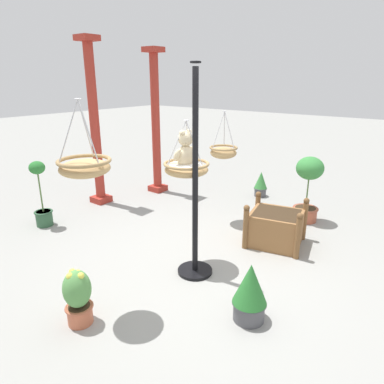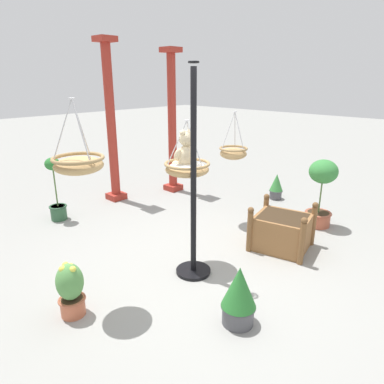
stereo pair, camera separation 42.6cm
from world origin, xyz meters
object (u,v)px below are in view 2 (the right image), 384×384
Objects in this scene: wooden_planter_box at (282,231)px; potted_plant_tall_leafy at (71,289)px; hanging_basket_left_high at (79,164)px; display_pole_central at (193,214)px; greenhouse_pillar_right at (111,126)px; potted_plant_conical_shrub at (56,194)px; hanging_basket_with_teddy at (187,168)px; potted_plant_bushy_green at (239,296)px; teddy_bear at (186,152)px; hanging_basket_right_low at (233,153)px; potted_plant_fern_front at (321,189)px; potted_plant_flowering_red at (276,186)px; greenhouse_pillar_left at (172,125)px.

wooden_planter_box reaches higher than potted_plant_tall_leafy.
display_pole_central is at bearing -17.22° from hanging_basket_left_high.
greenhouse_pillar_right reaches higher than potted_plant_conical_shrub.
hanging_basket_with_teddy reaches higher than potted_plant_bushy_green.
potted_plant_bushy_green is (-0.53, -1.23, -0.98)m from hanging_basket_with_teddy.
hanging_basket_left_high is (-1.37, 0.10, 0.07)m from teddy_bear.
potted_plant_bushy_green is (-2.01, -1.64, -0.89)m from hanging_basket_right_low.
hanging_basket_right_low is at bearing 21.89° from display_pole_central.
greenhouse_pillar_right is at bearing 74.19° from hanging_basket_with_teddy.
hanging_basket_with_teddy reaches higher than potted_plant_fern_front.
greenhouse_pillar_right is (-0.68, 2.42, 0.27)m from hanging_basket_right_low.
potted_plant_bushy_green is at bearing -113.43° from hanging_basket_with_teddy.
hanging_basket_with_teddy is 1.15× the size of potted_plant_tall_leafy.
potted_plant_bushy_green is (-1.75, -0.52, 0.05)m from wooden_planter_box.
potted_plant_fern_front is (1.56, -3.56, -0.84)m from greenhouse_pillar_right.
potted_plant_flowering_red is (1.84, 1.17, -0.01)m from wooden_planter_box.
greenhouse_pillar_left is 2.65× the size of potted_plant_conical_shrub.
display_pole_central is 4.23× the size of potted_plant_tall_leafy.
hanging_basket_right_low is at bearing 39.09° from potted_plant_bushy_green.
hanging_basket_right_low is 3.24m from potted_plant_tall_leafy.
greenhouse_pillar_left reaches higher than potted_plant_tall_leafy.
display_pole_central is 0.82× the size of greenhouse_pillar_right.
hanging_basket_left_high is at bearing 162.78° from display_pole_central.
wooden_planter_box is (2.59, -0.83, -1.30)m from hanging_basket_left_high.
teddy_bear reaches higher than potted_plant_conical_shrub.
hanging_basket_with_teddy is at bearing -3.30° from potted_plant_tall_leafy.
hanging_basket_left_high is 3.94m from potted_plant_fern_front.
teddy_bear is 0.62× the size of hanging_basket_right_low.
potted_plant_fern_front is at bearing -83.80° from greenhouse_pillar_left.
potted_plant_flowering_red is (1.04, -1.95, -1.15)m from greenhouse_pillar_left.
teddy_bear is 1.37m from hanging_basket_left_high.
hanging_basket_with_teddy is at bearing 149.90° from wooden_planter_box.
greenhouse_pillar_left reaches higher than teddy_bear.
display_pole_central reaches higher than teddy_bear.
potted_plant_flowering_red is at bearing 8.68° from hanging_basket_with_teddy.
potted_plant_bushy_green is (-2.55, -3.65, -1.09)m from greenhouse_pillar_left.
potted_plant_conical_shrub is (0.85, 2.51, -1.11)m from hanging_basket_left_high.
potted_plant_fern_front is 1.77× the size of potted_plant_bushy_green.
hanging_basket_left_high is at bearing -108.66° from potted_plant_conical_shrub.
hanging_basket_left_high is 3.46m from greenhouse_pillar_right.
potted_plant_bushy_green is (-2.89, -0.49, -0.32)m from potted_plant_fern_front.
greenhouse_pillar_right is 3.98m from potted_plant_fern_front.
hanging_basket_left_high is 0.93× the size of hanging_basket_right_low.
hanging_basket_left_high reaches higher than potted_plant_bushy_green.
wooden_planter_box is at bearing -104.31° from greenhouse_pillar_left.
hanging_basket_right_low is 0.81× the size of wooden_planter_box.
hanging_basket_with_teddy is 2.94m from greenhouse_pillar_right.
hanging_basket_right_low is at bearing 14.46° from teddy_bear.
display_pole_central is 1.16m from potted_plant_bushy_green.
potted_plant_conical_shrub reaches higher than potted_plant_tall_leafy.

